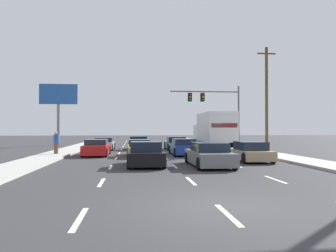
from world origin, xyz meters
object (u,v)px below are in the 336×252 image
at_px(car_green, 176,144).
at_px(roadside_billboard, 59,101).
at_px(car_black, 146,155).
at_px(car_tan, 249,152).
at_px(car_navy, 138,143).
at_px(car_gray, 209,155).
at_px(car_yellow, 139,149).
at_px(box_truck, 213,130).
at_px(traffic_signal_mast, 211,102).
at_px(pedestrian_near_corner, 56,143).
at_px(car_red, 97,148).
at_px(car_silver, 104,144).
at_px(car_blue, 184,147).
at_px(utility_pole_mid, 267,97).

distance_m(car_green, roadside_billboard, 16.93).
relative_size(car_black, car_tan, 0.93).
height_order(car_navy, car_gray, car_navy).
xyz_separation_m(car_yellow, box_truck, (6.67, 4.29, 1.39)).
relative_size(car_navy, traffic_signal_mast, 0.55).
bearing_deg(car_navy, box_truck, -28.16).
xyz_separation_m(roadside_billboard, pedestrian_near_corner, (3.27, -15.39, -4.44)).
distance_m(box_truck, traffic_signal_mast, 8.58).
xyz_separation_m(car_tan, traffic_signal_mast, (1.51, 16.55, 4.51)).
distance_m(car_green, pedestrian_near_corner, 11.56).
bearing_deg(car_navy, car_yellow, -90.28).
bearing_deg(car_black, pedestrian_near_corner, 130.51).
xyz_separation_m(box_truck, roadside_billboard, (-16.20, 12.28, 3.47)).
height_order(box_truck, traffic_signal_mast, traffic_signal_mast).
bearing_deg(car_gray, car_yellow, 117.43).
height_order(car_red, car_navy, car_navy).
bearing_deg(car_silver, box_truck, -18.50).
relative_size(car_blue, utility_pole_mid, 0.46).
xyz_separation_m(car_black, car_tan, (6.57, 1.98, -0.03)).
height_order(car_red, car_green, car_green).
xyz_separation_m(car_black, car_green, (3.41, 13.54, -0.02)).
bearing_deg(car_tan, utility_pole_mid, 61.91).
bearing_deg(box_truck, pedestrian_near_corner, -166.48).
distance_m(box_truck, car_tan, 8.84).
bearing_deg(car_black, box_truck, 59.05).
relative_size(car_navy, car_green, 0.99).
distance_m(car_green, car_gray, 14.11).
xyz_separation_m(car_navy, car_yellow, (-0.04, -7.84, -0.04)).
xyz_separation_m(car_silver, roadside_billboard, (-6.27, 8.95, 4.87)).
height_order(car_black, traffic_signal_mast, traffic_signal_mast).
bearing_deg(car_navy, roadside_billboard, 137.63).
bearing_deg(car_red, roadside_billboard, 112.00).
bearing_deg(car_yellow, car_blue, 13.69).
bearing_deg(car_silver, traffic_signal_mast, 21.22).
distance_m(car_red, pedestrian_near_corner, 3.09).
height_order(car_silver, car_tan, car_tan).
distance_m(car_tan, roadside_billboard, 27.06).
xyz_separation_m(car_gray, car_tan, (3.18, 2.55, -0.04)).
distance_m(car_yellow, roadside_billboard, 19.72).
relative_size(car_green, pedestrian_near_corner, 2.64).
distance_m(car_silver, box_truck, 10.57).
bearing_deg(car_red, car_gray, -49.14).
xyz_separation_m(car_navy, car_gray, (3.59, -14.83, 0.00)).
bearing_deg(car_gray, box_truck, 74.94).
height_order(car_navy, box_truck, box_truck).
xyz_separation_m(car_silver, car_navy, (3.30, 0.23, 0.05)).
height_order(car_yellow, box_truck, box_truck).
xyz_separation_m(car_yellow, roadside_billboard, (-9.53, 16.56, 4.86)).
distance_m(car_blue, car_gray, 7.84).
bearing_deg(car_black, car_red, 115.17).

